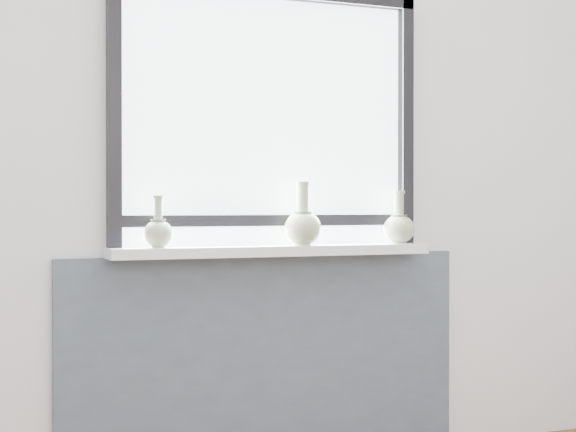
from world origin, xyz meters
name	(u,v)px	position (x,y,z in m)	size (l,w,h in m)	color
back_wall	(265,147)	(0.00, 1.81, 1.30)	(3.60, 0.02, 2.60)	silver
apron_panel	(267,360)	(0.00, 1.78, 0.43)	(1.70, 0.03, 0.86)	#495865
windowsill	(273,251)	(0.00, 1.71, 0.88)	(1.32, 0.18, 0.04)	silver
window	(268,112)	(0.00, 1.77, 1.44)	(1.30, 0.06, 1.05)	black
vase_a	(158,231)	(-0.47, 1.70, 0.96)	(0.11, 0.11, 0.20)	#A6B692
vase_b	(303,225)	(0.12, 1.68, 0.98)	(0.15, 0.15, 0.26)	#A6B692
vase_c	(399,227)	(0.56, 1.70, 0.97)	(0.13, 0.13, 0.22)	#A6B692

